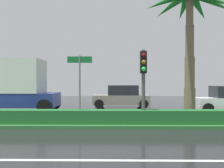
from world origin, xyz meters
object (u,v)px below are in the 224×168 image
box_truck_lead (10,88)px  car_in_traffic_leading (122,97)px  traffic_signal_median_right (143,73)px  street_name_sign (80,80)px  palm_tree_centre_left (190,11)px

box_truck_lead → car_in_traffic_leading: (7.47, 2.92, -0.72)m
traffic_signal_median_right → car_in_traffic_leading: (-0.73, 8.30, -1.55)m
traffic_signal_median_right → street_name_sign: traffic_signal_median_right is taller
traffic_signal_median_right → box_truck_lead: 9.84m
street_name_sign → box_truck_lead: size_ratio=0.47×
street_name_sign → box_truck_lead: (-5.38, 5.28, -0.53)m
palm_tree_centre_left → traffic_signal_median_right: (-2.36, -1.17, -3.02)m
palm_tree_centre_left → street_name_sign: 6.24m
street_name_sign → palm_tree_centre_left: bearing=11.6°
palm_tree_centre_left → box_truck_lead: bearing=158.2°
street_name_sign → box_truck_lead: box_truck_lead is taller
car_in_traffic_leading → palm_tree_centre_left: bearing=113.4°
palm_tree_centre_left → street_name_sign: size_ratio=2.22×
street_name_sign → car_in_traffic_leading: (2.08, 8.20, -1.25)m
box_truck_lead → traffic_signal_median_right: bearing=146.7°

